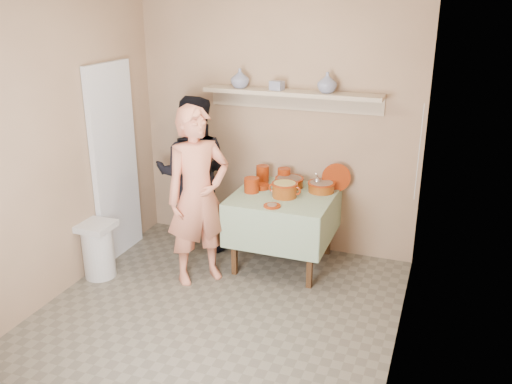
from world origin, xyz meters
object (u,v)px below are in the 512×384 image
at_px(cazuela_rice, 285,188).
at_px(trash_bin, 98,250).
at_px(person_cook, 198,196).
at_px(serving_table, 284,205).
at_px(person_helper, 193,174).

relative_size(cazuela_rice, trash_bin, 0.59).
relative_size(person_cook, trash_bin, 3.04).
bearing_deg(serving_table, person_helper, 175.29).
bearing_deg(person_helper, cazuela_rice, 155.55).
relative_size(serving_table, trash_bin, 1.74).
bearing_deg(person_cook, person_helper, 72.67).
height_order(cazuela_rice, trash_bin, cazuela_rice).
xyz_separation_m(cazuela_rice, trash_bin, (-1.63, -0.80, -0.56)).
bearing_deg(cazuela_rice, trash_bin, -153.80).
bearing_deg(trash_bin, person_helper, 59.39).
bearing_deg(person_helper, serving_table, 159.22).
distance_m(person_cook, trash_bin, 1.15).
relative_size(serving_table, cazuela_rice, 2.95).
relative_size(person_helper, serving_table, 1.70).
xyz_separation_m(person_cook, serving_table, (0.66, 0.57, -0.21)).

